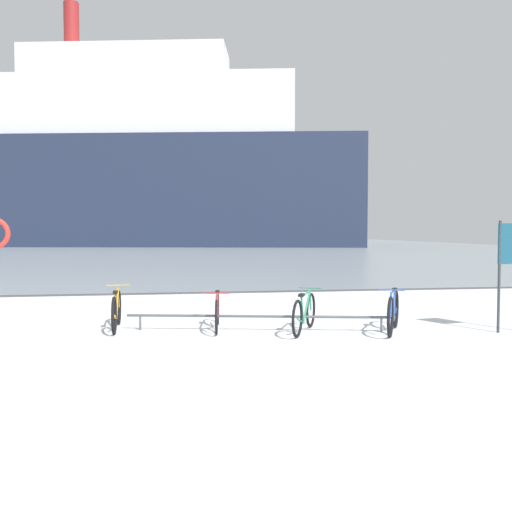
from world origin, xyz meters
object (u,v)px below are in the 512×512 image
bicycle_2 (304,313)px  ferry_ship (135,165)px  bicycle_1 (217,311)px  info_sign (510,256)px  bicycle_0 (117,310)px  bicycle_3 (393,312)px

bicycle_2 → ferry_ship: size_ratio=0.03×
bicycle_1 → bicycle_2: bearing=-18.2°
bicycle_1 → info_sign: 5.56m
bicycle_1 → info_sign: info_sign is taller
bicycle_0 → ferry_ship: 56.66m
bicycle_1 → bicycle_3: 3.29m
bicycle_3 → ferry_ship: size_ratio=0.03×
bicycle_3 → info_sign: bearing=-7.4°
bicycle_1 → bicycle_2: bicycle_2 is taller
bicycle_2 → ferry_ship: ferry_ship is taller
bicycle_1 → info_sign: bearing=-11.1°
info_sign → bicycle_2: bearing=172.0°
bicycle_2 → info_sign: bearing=-8.0°
info_sign → bicycle_0: bearing=169.2°
bicycle_0 → ferry_ship: ferry_ship is taller
bicycle_0 → info_sign: size_ratio=0.86×
bicycle_0 → bicycle_3: size_ratio=1.12×
bicycle_1 → bicycle_2: (1.58, -0.52, 0.01)m
bicycle_1 → ferry_ship: ferry_ship is taller
bicycle_2 → bicycle_3: bicycle_3 is taller
bicycle_2 → bicycle_1: bearing=161.8°
bicycle_1 → info_sign: (5.35, -1.05, 1.06)m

